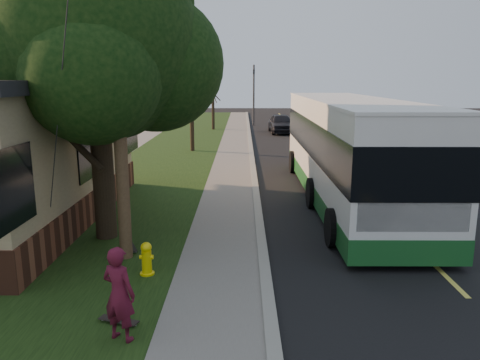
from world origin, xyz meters
name	(u,v)px	position (x,y,z in m)	size (l,w,h in m)	color
ground	(265,277)	(0.00, 0.00, 0.00)	(120.00, 120.00, 0.00)	black
road	(348,180)	(4.00, 10.00, 0.01)	(8.00, 80.00, 0.01)	black
curb	(254,179)	(0.00, 10.00, 0.06)	(0.25, 80.00, 0.12)	gray
sidewalk	(231,180)	(-1.00, 10.00, 0.04)	(2.00, 80.00, 0.08)	slate
grass_verge	(150,180)	(-4.50, 10.00, 0.04)	(5.00, 80.00, 0.07)	black
fire_hydrant	(147,259)	(-2.60, 0.00, 0.43)	(0.32, 0.32, 0.74)	yellow
utility_pole	(116,62)	(-3.31, 0.99, 4.63)	(2.86, 3.21, 9.07)	#473321
leafy_tree	(98,43)	(-4.17, 2.65, 5.17)	(6.30, 6.00, 7.80)	black
bare_tree_near	(192,116)	(-3.50, 18.00, 2.15)	(1.38, 1.21, 4.31)	black
bare_tree_far	(213,106)	(-3.00, 30.00, 2.00)	(1.38, 1.21, 4.03)	black
traffic_signal	(254,91)	(0.50, 34.00, 3.16)	(0.18, 0.22, 5.50)	#2D2D30
transit_bus	(348,147)	(3.23, 6.81, 1.92)	(3.08, 13.33, 3.60)	silver
skateboarder	(119,294)	(-2.50, -2.61, 0.88)	(0.59, 0.39, 1.61)	#521023
skateboard_main	(131,247)	(-3.31, 1.54, 0.12)	(0.46, 0.74, 0.07)	black
skateboard_spare	(119,320)	(-2.68, -2.11, 0.12)	(0.76, 0.42, 0.07)	black
dumpster	(2,175)	(-9.50, 7.45, 0.76)	(2.01, 1.85, 1.44)	black
distant_car	(281,123)	(2.56, 27.91, 0.77)	(1.81, 4.50, 1.53)	black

